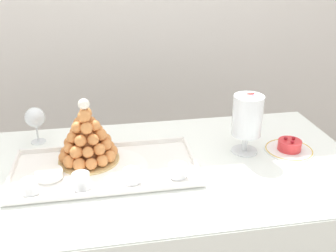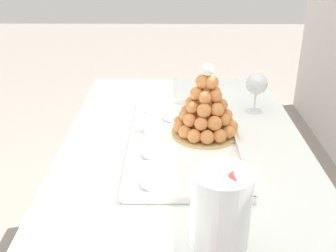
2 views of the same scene
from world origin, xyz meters
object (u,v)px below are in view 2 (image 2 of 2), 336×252
at_px(dessert_cup_left, 153,106).
at_px(dessert_cup_mid_right, 151,178).
at_px(macaron_goblet, 221,210).
at_px(dessert_cup_mid_left, 150,124).
at_px(dessert_cup_centre, 150,148).
at_px(wine_glass, 257,85).
at_px(creme_brulee_ramekin, 176,114).
at_px(croquembouche, 206,110).
at_px(serving_tray, 184,143).

distance_m(dessert_cup_left, dessert_cup_mid_right, 0.48).
bearing_deg(macaron_goblet, dessert_cup_mid_left, -165.31).
height_order(dessert_cup_centre, wine_glass, wine_glass).
bearing_deg(creme_brulee_ramekin, dessert_cup_centre, -15.78).
xyz_separation_m(dessert_cup_left, macaron_goblet, (0.78, 0.16, 0.12)).
xyz_separation_m(creme_brulee_ramekin, macaron_goblet, (0.73, 0.08, 0.13)).
distance_m(croquembouche, creme_brulee_ramekin, 0.18).
height_order(serving_tray, creme_brulee_ramekin, creme_brulee_ramekin).
xyz_separation_m(dessert_cup_mid_left, creme_brulee_ramekin, (-0.11, 0.09, -0.01)).
relative_size(dessert_cup_left, wine_glass, 0.34).
bearing_deg(macaron_goblet, dessert_cup_centre, -161.22).
bearing_deg(wine_glass, dessert_cup_left, -86.28).
distance_m(croquembouche, dessert_cup_mid_left, 0.19).
bearing_deg(dessert_cup_mid_left, croquembouche, 83.23).
bearing_deg(wine_glass, creme_brulee_ramekin, -76.03).
xyz_separation_m(croquembouche, dessert_cup_mid_left, (-0.02, -0.18, -0.06)).
distance_m(serving_tray, dessert_cup_mid_left, 0.14).
bearing_deg(creme_brulee_ramekin, wine_glass, 103.97).
distance_m(dessert_cup_mid_right, creme_brulee_ramekin, 0.44).
height_order(serving_tray, dessert_cup_mid_left, dessert_cup_mid_left).
height_order(dessert_cup_mid_left, macaron_goblet, macaron_goblet).
relative_size(serving_tray, creme_brulee_ramekin, 6.98).
xyz_separation_m(dessert_cup_mid_right, macaron_goblet, (0.30, 0.14, 0.12)).
xyz_separation_m(dessert_cup_mid_left, wine_glass, (-0.19, 0.38, 0.07)).
relative_size(serving_tray, wine_glass, 4.31).
distance_m(dessert_cup_left, dessert_cup_mid_left, 0.16).
xyz_separation_m(croquembouche, dessert_cup_centre, (0.14, -0.17, -0.07)).
relative_size(dessert_cup_mid_left, macaron_goblet, 0.24).
bearing_deg(dessert_cup_left, dessert_cup_mid_left, -0.08).
distance_m(serving_tray, dessert_cup_centre, 0.14).
bearing_deg(dessert_cup_mid_right, wine_glass, 144.15).
relative_size(croquembouche, dessert_cup_centre, 4.35).
relative_size(dessert_cup_mid_right, creme_brulee_ramekin, 0.66).
bearing_deg(dessert_cup_left, serving_tray, 24.80).
height_order(dessert_cup_centre, creme_brulee_ramekin, dessert_cup_centre).
bearing_deg(croquembouche, wine_glass, 135.56).
bearing_deg(wine_glass, dessert_cup_mid_right, -35.85).
xyz_separation_m(dessert_cup_centre, creme_brulee_ramekin, (-0.28, 0.08, -0.01)).
distance_m(macaron_goblet, wine_glass, 0.84).
distance_m(croquembouche, macaron_goblet, 0.60).
height_order(serving_tray, dessert_cup_mid_right, dessert_cup_mid_right).
height_order(dessert_cup_mid_right, wine_glass, wine_glass).
relative_size(dessert_cup_centre, macaron_goblet, 0.23).
xyz_separation_m(dessert_cup_centre, dessert_cup_mid_right, (0.16, 0.01, -0.00)).
bearing_deg(dessert_cup_left, macaron_goblet, 11.74).
distance_m(dessert_cup_mid_left, wine_glass, 0.43).
bearing_deg(macaron_goblet, dessert_cup_mid_right, -153.92).
relative_size(macaron_goblet, wine_glass, 1.59).
xyz_separation_m(croquembouche, wine_glass, (-0.21, 0.20, 0.01)).
bearing_deg(dessert_cup_mid_right, serving_tray, 158.99).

